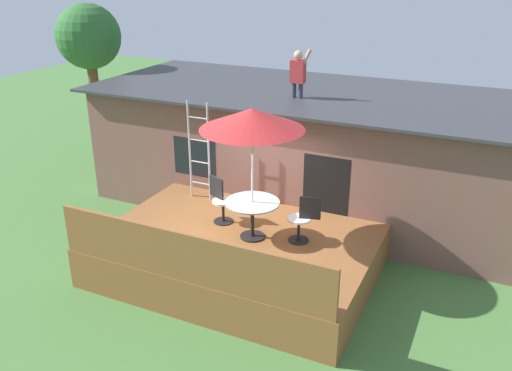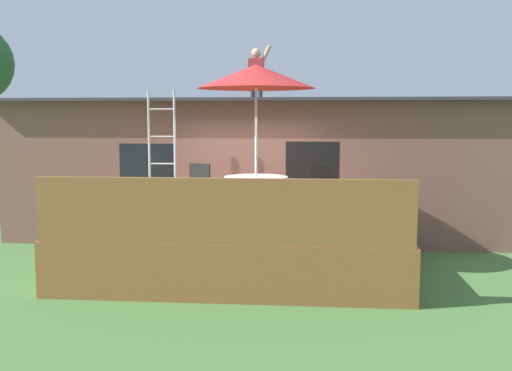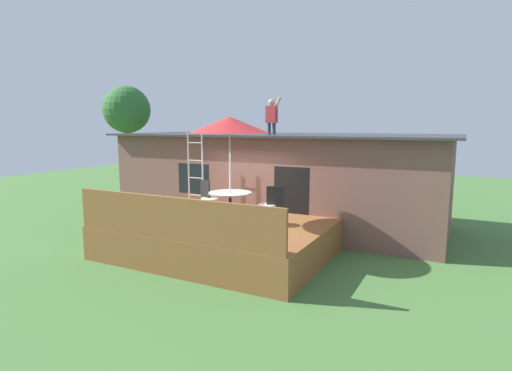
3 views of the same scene
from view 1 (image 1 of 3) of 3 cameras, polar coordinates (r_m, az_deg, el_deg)
The scene contains 11 objects.
ground_plane at distance 10.97m, azimuth -1.60°, elevation -8.74°, with size 40.00×40.00×0.00m, color #477538.
house at distance 13.37m, azimuth 5.28°, elevation 3.96°, with size 10.50×4.50×2.87m.
deck at distance 10.77m, azimuth -1.62°, elevation -6.92°, with size 5.19×3.92×0.80m, color brown.
deck_railing at distance 8.91m, azimuth -7.25°, elevation -7.64°, with size 5.09×0.08×0.90m, color brown.
patio_table at distance 10.16m, azimuth -0.39°, elevation -2.55°, with size 1.04×1.04×0.74m.
patio_umbrella at distance 9.54m, azimuth -0.42°, elevation 7.05°, with size 1.90×1.90×2.54m.
step_ladder at distance 11.76m, azimuth -6.05°, elevation 3.62°, with size 0.52×0.04×2.20m.
person_figure at distance 12.17m, azimuth 4.51°, elevation 12.03°, with size 0.47×0.20×1.11m.
patio_chair_left at distance 10.88m, azimuth -3.77°, elevation -1.57°, with size 0.60×0.44×0.92m.
patio_chair_right at distance 10.12m, azimuth 4.99°, elevation -3.59°, with size 0.61×0.44×0.92m.
backyard_tree at distance 16.42m, azimuth -17.31°, elevation 14.53°, with size 1.83×1.83×4.66m.
Camera 1 is at (4.25, -8.33, 5.74)m, focal length 37.74 mm.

